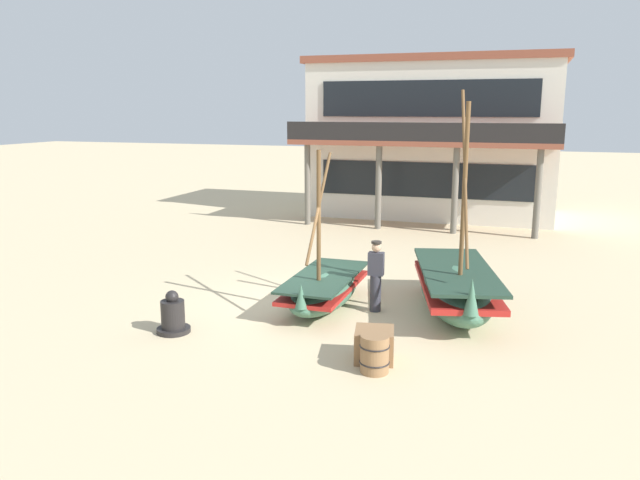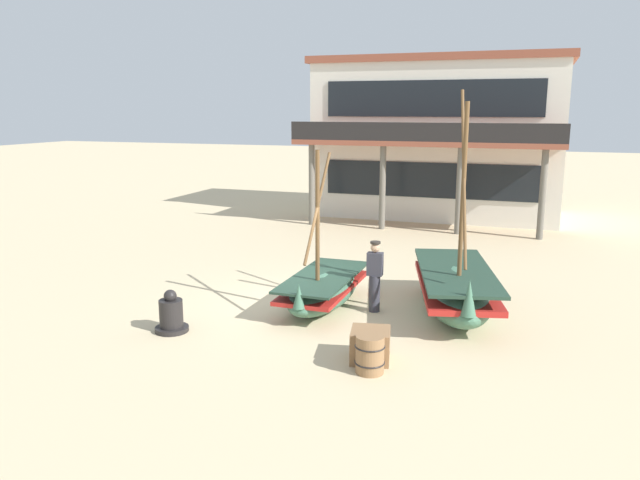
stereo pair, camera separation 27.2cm
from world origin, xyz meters
name	(u,v)px [view 1 (the left image)]	position (x,y,z in m)	size (l,w,h in m)	color
ground_plane	(307,304)	(0.00, 0.00, 0.00)	(120.00, 120.00, 0.00)	#CCB78E
fishing_boat_near_left	(456,288)	(3.50, 0.51, 0.59)	(2.59, 4.52, 5.10)	#427056
fishing_boat_centre_large	(324,289)	(0.45, -0.05, 0.44)	(1.39, 3.47, 3.78)	#427056
fisherman_by_hull	(376,277)	(1.70, 0.02, 0.83)	(0.37, 0.26, 1.68)	#33333D
capstan_winch	(173,316)	(-2.06, -2.71, 0.36)	(0.72, 0.72, 0.93)	black
wooden_barrel	(375,354)	(2.48, -3.35, 0.35)	(0.56, 0.56, 0.70)	olive
cargo_crate	(374,345)	(2.35, -2.81, 0.30)	(0.73, 0.73, 0.61)	olive
harbor_building_main	(434,137)	(0.92, 14.29, 3.43)	(10.75, 7.37, 6.84)	silver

